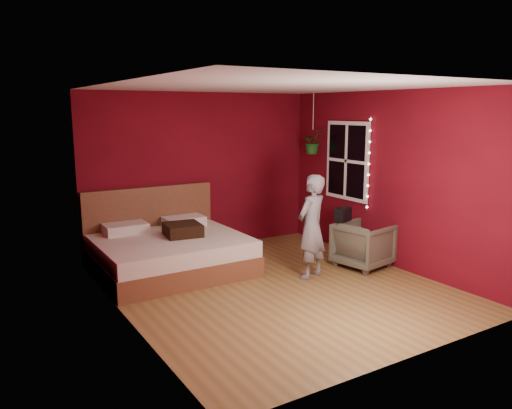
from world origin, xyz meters
The scene contains 10 objects.
floor centered at (0.00, 0.00, 0.00)m, with size 4.50×4.50×0.00m, color olive.
room_walls centered at (0.00, 0.00, 1.68)m, with size 4.04×4.54×2.62m.
window centered at (1.97, 0.90, 1.50)m, with size 0.05×0.97×1.27m.
fairy_lights centered at (1.94, 0.37, 1.50)m, with size 0.04×0.04×1.45m.
bed centered at (-0.95, 1.42, 0.30)m, with size 2.07×1.76×1.14m.
person centered at (0.64, 0.10, 0.73)m, with size 0.53×0.35×1.45m, color slate.
armchair centered at (1.60, 0.07, 0.33)m, with size 0.71×0.74×0.67m, color #555643.
handbag centered at (1.42, 0.34, 0.77)m, with size 0.29×0.14×0.20m, color black.
throw_pillow centered at (-0.75, 1.33, 0.61)m, with size 0.50×0.50×0.18m, color black.
hanging_plant centered at (1.77, 1.56, 1.78)m, with size 0.42×0.38×1.03m.
Camera 1 is at (-3.52, -5.22, 2.32)m, focal length 35.00 mm.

